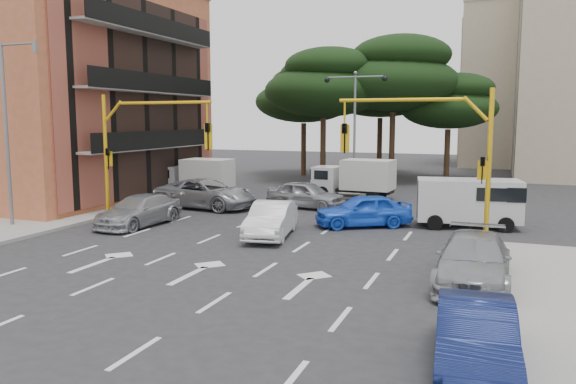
% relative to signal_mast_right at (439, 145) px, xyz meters
% --- Properties ---
extents(ground, '(120.00, 120.00, 0.00)m').
position_rel_signal_mast_right_xyz_m(ground, '(-6.80, -1.99, -3.88)').
color(ground, '#28282B').
rests_on(ground, ground).
extents(median_strip, '(1.40, 6.00, 0.15)m').
position_rel_signal_mast_right_xyz_m(median_strip, '(-6.80, 14.01, -3.81)').
color(median_strip, gray).
rests_on(median_strip, ground).
extents(apartment_orange, '(15.19, 16.15, 13.70)m').
position_rel_signal_mast_right_xyz_m(apartment_orange, '(-24.76, 6.01, 2.97)').
color(apartment_orange, '#A06232').
rests_on(apartment_orange, ground).
extents(apartment_beige_far, '(16.20, 12.15, 16.70)m').
position_rel_signal_mast_right_xyz_m(apartment_beige_far, '(6.15, 42.01, 4.47)').
color(apartment_beige_far, tan).
rests_on(apartment_beige_far, ground).
extents(pine_left_near, '(9.15, 9.15, 10.23)m').
position_rel_signal_mast_right_xyz_m(pine_left_near, '(-10.75, 19.96, 3.72)').
color(pine_left_near, '#382616').
rests_on(pine_left_near, ground).
extents(pine_center, '(9.98, 9.98, 11.16)m').
position_rel_signal_mast_right_xyz_m(pine_center, '(-5.75, 21.96, 4.41)').
color(pine_center, '#382616').
rests_on(pine_center, ground).
extents(pine_left_far, '(8.32, 8.32, 9.30)m').
position_rel_signal_mast_right_xyz_m(pine_left_far, '(-13.75, 23.96, 3.03)').
color(pine_left_far, '#382616').
rests_on(pine_left_far, ground).
extents(pine_right, '(7.49, 7.49, 8.37)m').
position_rel_signal_mast_right_xyz_m(pine_right, '(-1.75, 23.96, 2.33)').
color(pine_right, '#382616').
rests_on(pine_right, ground).
extents(pine_back, '(9.15, 9.15, 10.23)m').
position_rel_signal_mast_right_xyz_m(pine_back, '(-7.75, 26.96, 3.72)').
color(pine_back, '#382616').
rests_on(pine_back, ground).
extents(signal_mast_right, '(5.79, 0.37, 6.00)m').
position_rel_signal_mast_right_xyz_m(signal_mast_right, '(0.00, 0.00, 0.00)').
color(signal_mast_right, '#ECB214').
rests_on(signal_mast_right, ground).
extents(signal_mast_left, '(5.79, 0.37, 6.00)m').
position_rel_signal_mast_right_xyz_m(signal_mast_left, '(-13.61, 0.00, 0.00)').
color(signal_mast_left, '#ECB214').
rests_on(signal_mast_left, ground).
extents(street_lamp_left, '(2.08, 0.20, 8.00)m').
position_rel_signal_mast_right_xyz_m(street_lamp_left, '(-18.10, -2.99, 0.84)').
color(street_lamp_left, slate).
rests_on(street_lamp_left, sidewalk_left).
extents(street_lamp_center, '(4.16, 0.36, 7.77)m').
position_rel_signal_mast_right_xyz_m(street_lamp_center, '(-6.80, 14.01, 1.54)').
color(street_lamp_center, slate).
rests_on(street_lamp_center, median_strip).
extents(car_white_hatch, '(2.32, 4.60, 1.45)m').
position_rel_signal_mast_right_xyz_m(car_white_hatch, '(-6.61, -0.67, -3.16)').
color(car_white_hatch, silver).
rests_on(car_white_hatch, ground).
extents(car_blue_compact, '(4.64, 3.71, 1.48)m').
position_rel_signal_mast_right_xyz_m(car_blue_compact, '(-3.56, 2.89, -3.14)').
color(car_blue_compact, blue).
rests_on(car_blue_compact, ground).
extents(car_silver_wagon, '(2.28, 4.92, 1.39)m').
position_rel_signal_mast_right_xyz_m(car_silver_wagon, '(-13.24, -0.51, -3.19)').
color(car_silver_wagon, '#A1A2A9').
rests_on(car_silver_wagon, ground).
extents(car_silver_cross_a, '(6.00, 3.25, 1.60)m').
position_rel_signal_mast_right_xyz_m(car_silver_cross_a, '(-12.87, 5.07, -3.09)').
color(car_silver_cross_a, '#94969B').
rests_on(car_silver_cross_a, ground).
extents(car_silver_cross_b, '(4.61, 2.49, 1.49)m').
position_rel_signal_mast_right_xyz_m(car_silver_cross_b, '(-7.73, 7.01, -3.14)').
color(car_silver_cross_b, '#A0A2A8').
rests_on(car_silver_cross_b, ground).
extents(car_navy_parked, '(1.77, 4.27, 1.38)m').
position_rel_signal_mast_right_xyz_m(car_navy_parked, '(1.90, -10.85, -3.20)').
color(car_navy_parked, '#0E1746').
rests_on(car_navy_parked, ground).
extents(car_silver_parked, '(2.08, 5.11, 1.48)m').
position_rel_signal_mast_right_xyz_m(car_silver_parked, '(1.57, -4.84, -3.14)').
color(car_silver_parked, '#94969B').
rests_on(car_silver_parked, ground).
extents(van_white, '(4.73, 2.73, 2.23)m').
position_rel_signal_mast_right_xyz_m(van_white, '(0.91, 4.40, -2.77)').
color(van_white, silver).
rests_on(van_white, ground).
extents(box_truck_a, '(4.90, 2.15, 2.39)m').
position_rel_signal_mast_right_xyz_m(box_truck_a, '(-15.80, 8.98, -2.69)').
color(box_truck_a, silver).
rests_on(box_truck_a, ground).
extents(box_truck_b, '(5.08, 2.39, 2.44)m').
position_rel_signal_mast_right_xyz_m(box_truck_b, '(-6.14, 11.38, -2.67)').
color(box_truck_b, silver).
rests_on(box_truck_b, ground).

